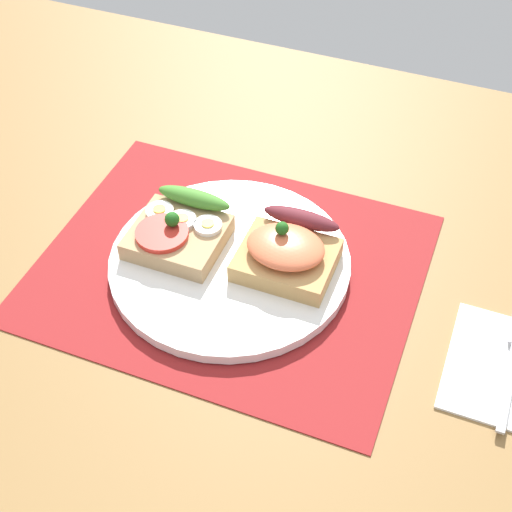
# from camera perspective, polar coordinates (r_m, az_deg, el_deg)

# --- Properties ---
(ground_plane) EXTENTS (1.20, 0.90, 0.03)m
(ground_plane) POSITION_cam_1_polar(r_m,az_deg,el_deg) (0.79, -2.02, -1.73)
(ground_plane) COLOR olive
(placemat) EXTENTS (0.40, 0.32, 0.00)m
(placemat) POSITION_cam_1_polar(r_m,az_deg,el_deg) (0.78, -2.05, -0.87)
(placemat) COLOR maroon
(placemat) RESTS_ON ground_plane
(plate) EXTENTS (0.26, 0.26, 0.01)m
(plate) POSITION_cam_1_polar(r_m,az_deg,el_deg) (0.78, -2.07, -0.49)
(plate) COLOR white
(plate) RESTS_ON placemat
(sandwich_egg_tomato) EXTENTS (0.10, 0.10, 0.04)m
(sandwich_egg_tomato) POSITION_cam_1_polar(r_m,az_deg,el_deg) (0.78, -6.15, 1.90)
(sandwich_egg_tomato) COLOR tan
(sandwich_egg_tomato) RESTS_ON plate
(sandwich_salmon) EXTENTS (0.10, 0.10, 0.06)m
(sandwich_salmon) POSITION_cam_1_polar(r_m,az_deg,el_deg) (0.75, 2.51, 0.41)
(sandwich_salmon) COLOR tan
(sandwich_salmon) RESTS_ON plate
(fork) EXTENTS (0.02, 0.14, 0.00)m
(fork) POSITION_cam_1_polar(r_m,az_deg,el_deg) (0.73, 19.43, -8.10)
(fork) COLOR #B7B7BC
(fork) RESTS_ON napkin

